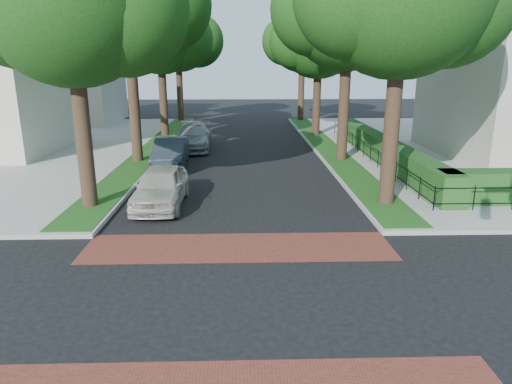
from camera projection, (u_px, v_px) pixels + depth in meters
ground at (238, 302)px, 10.30m from camera, size 120.00×120.00×0.00m
crosswalk_far at (239, 247)px, 13.37m from camera, size 9.00×2.20×0.01m
grass_strip_ne at (326, 146)px, 28.77m from camera, size 1.60×29.80×0.02m
grass_strip_nw at (154, 147)px, 28.47m from camera, size 1.60×29.80×0.02m
tree_right_mid at (350, 6)px, 22.94m from camera, size 8.25×7.09×11.22m
tree_right_far at (320, 38)px, 31.86m from camera, size 7.25×6.23×9.74m
tree_right_back at (303, 39)px, 40.43m from camera, size 7.50×6.45×10.20m
tree_left_far at (162, 34)px, 31.49m from camera, size 7.00×6.02×9.86m
tree_left_back at (179, 37)px, 40.08m from camera, size 7.75×6.66×10.44m
hedge_main_road at (382, 148)px, 24.73m from camera, size 1.00×18.00×1.20m
fence_main_road at (367, 151)px, 24.75m from camera, size 0.06×18.00×0.90m
house_left_far at (61, 65)px, 39.25m from camera, size 10.00×9.00×10.14m
parked_car_front at (161, 186)px, 17.09m from camera, size 1.81×4.42×1.50m
parked_car_middle at (170, 153)px, 23.56m from camera, size 1.72×4.53×1.48m
parked_car_rear at (193, 137)px, 28.38m from camera, size 2.36×5.42×1.55m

